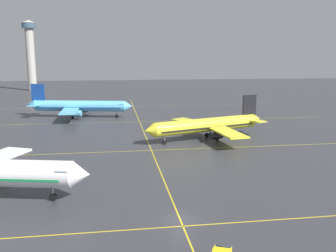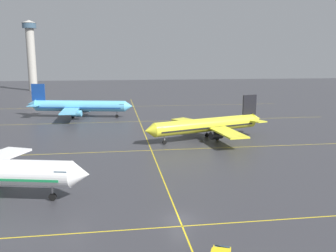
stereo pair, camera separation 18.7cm
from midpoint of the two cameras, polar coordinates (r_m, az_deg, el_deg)
ground_plane at (r=49.31m, az=1.79°, el=-14.42°), size 600.00×600.00×0.00m
airliner_second_row at (r=94.36m, az=6.21°, el=0.15°), size 34.25×29.30×10.93m
airliner_third_row at (r=132.26m, az=-13.88°, el=3.06°), size 37.62×31.94×11.76m
taxiway_markings at (r=102.04m, az=-3.78°, el=-1.14°), size 130.00×169.08×0.01m
control_tower at (r=247.83m, az=-20.81°, el=10.97°), size 8.82×8.82×43.60m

